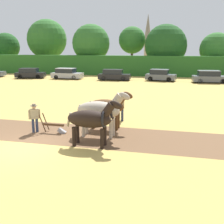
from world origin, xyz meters
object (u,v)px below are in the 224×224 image
tree_center_right (166,46)px  parked_car_center_right (160,75)px  draft_horse_trail_left (108,107)px  plow (55,127)px  tree_left (47,39)px  farmer_at_plow (34,116)px  farmer_beside_team (122,105)px  tree_far_left (6,47)px  parked_car_center_left (67,74)px  church_spire (148,37)px  draft_horse_lead_right (100,110)px  tree_center_left (91,43)px  parked_car_right (210,77)px  parked_car_left (30,73)px  tree_right (216,49)px  tree_center (132,40)px  draft_horse_lead_left (91,119)px  parked_car_center (114,75)px

tree_center_right → parked_car_center_right: 10.47m
draft_horse_trail_left → plow: 3.13m
tree_left → farmer_at_plow: (17.18, -37.86, -5.03)m
tree_center_right → farmer_beside_team: bearing=-92.2°
tree_far_left → parked_car_center_left: size_ratio=1.59×
church_spire → farmer_beside_team: bearing=-85.3°
tree_center_right → draft_horse_lead_right: size_ratio=2.81×
church_spire → plow: bearing=-87.9°
tree_center_left → plow: bearing=-76.1°
tree_left → parked_car_right: 31.99m
parked_car_left → draft_horse_lead_right: bearing=-65.8°
tree_far_left → tree_right: tree_far_left is taller
tree_left → parked_car_center_left: tree_left is taller
tree_center → parked_car_left: bearing=-135.9°
tree_center → parked_car_center_left: 15.38m
draft_horse_lead_right → parked_car_left: size_ratio=0.65×
draft_horse_lead_right → farmer_beside_team: (0.51, 3.36, -0.40)m
draft_horse_lead_left → tree_far_left: bearing=128.0°
plow → parked_car_center_left: 26.64m
parked_car_left → parked_car_center: 12.77m
farmer_beside_team → parked_car_center_left: farmer_beside_team is taller
tree_far_left → tree_left: tree_left is taller
farmer_beside_team → parked_car_left: size_ratio=0.38×
tree_far_left → plow: 46.20m
plow → farmer_beside_team: bearing=48.0°
tree_right → parked_car_right: (-1.84, -10.71, -3.42)m
tree_right → farmer_beside_team: bearing=-106.1°
parked_car_center_right → tree_center_right: bearing=97.9°
tree_center_right → parked_car_right: 12.75m
farmer_beside_team → parked_car_center: farmer_beside_team is taller
draft_horse_trail_left → parked_car_center_right: 24.05m
draft_horse_trail_left → parked_car_center_left: draft_horse_trail_left is taller
tree_far_left → church_spire: bearing=56.1°
tree_center_right → draft_horse_lead_right: bearing=-92.8°
farmer_at_plow → farmer_beside_team: size_ratio=0.93×
parked_car_right → parked_car_center_right: bearing=168.7°
draft_horse_trail_left → parked_car_center: 23.83m
tree_center_right → draft_horse_lead_right: (-1.72, -35.18, -3.36)m
plow → parked_car_center_right: size_ratio=0.35×
tree_center_right → tree_right: size_ratio=1.21×
draft_horse_lead_left → parked_car_center_left: size_ratio=0.61×
tree_center_left → parked_car_center_right: bearing=-37.0°
tree_center_right → parked_car_right: size_ratio=1.80×
tree_center → farmer_at_plow: tree_center is taller
tree_center_left → tree_right: 21.10m
tree_center → draft_horse_lead_left: 39.41m
tree_center_right → draft_horse_lead_left: size_ratio=2.97×
tree_center → church_spire: bearing=91.6°
draft_horse_trail_left → farmer_beside_team: 1.93m
draft_horse_trail_left → parked_car_center_left: 26.32m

